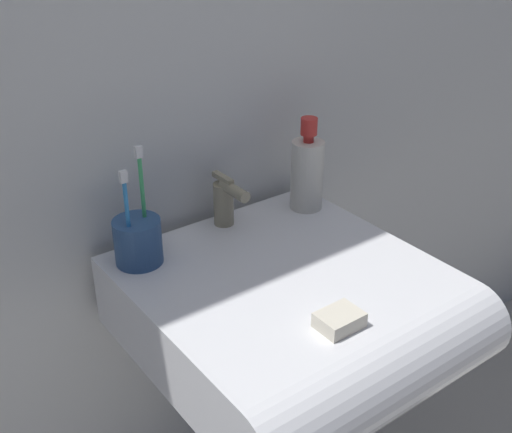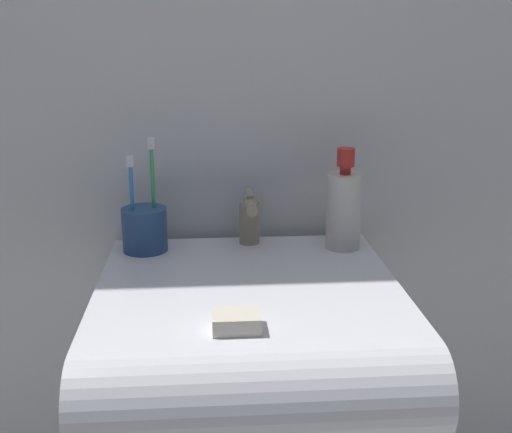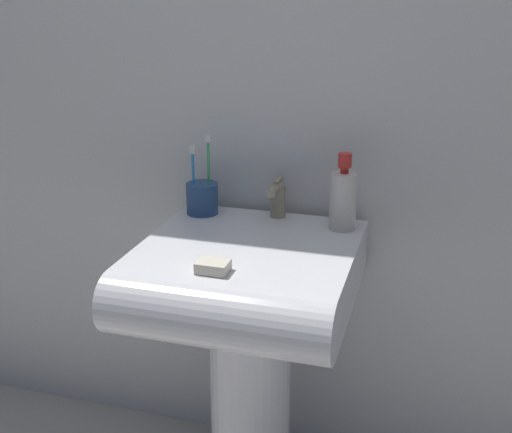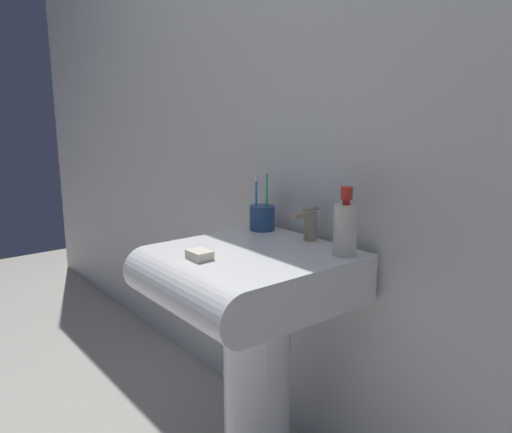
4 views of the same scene
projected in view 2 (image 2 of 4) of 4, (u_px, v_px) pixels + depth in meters
name	position (u px, v px, depth m)	size (l,w,h in m)	color
sink_basin	(250.00, 334.00, 1.01)	(0.48, 0.52, 0.14)	white
faucet	(250.00, 217.00, 1.20)	(0.04, 0.10, 0.10)	tan
toothbrush_cup	(145.00, 228.00, 1.17)	(0.08, 0.08, 0.21)	#2D5184
soap_bottle	(344.00, 208.00, 1.18)	(0.06, 0.06, 0.19)	silver
bar_soap	(237.00, 321.00, 0.87)	(0.07, 0.05, 0.02)	silver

